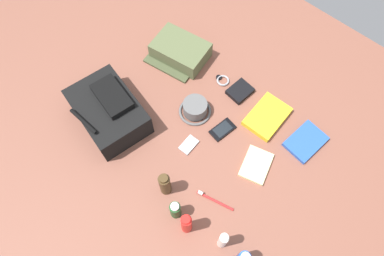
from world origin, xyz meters
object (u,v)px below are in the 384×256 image
(backpack, at_px, (109,111))
(media_player, at_px, (189,145))
(sunscreen_spray, at_px, (186,224))
(travel_guidebook, at_px, (267,117))
(cell_phone, at_px, (222,130))
(wristwatch, at_px, (222,80))
(bucket_hat, at_px, (195,109))
(toothpaste_tube, at_px, (223,240))
(toothbrush, at_px, (213,200))
(wallet, at_px, (240,91))
(toiletry_pouch, at_px, (180,51))
(notepad, at_px, (256,165))
(shampoo_bottle, at_px, (175,210))
(paperback_novel, at_px, (306,142))
(cologne_bottle, at_px, (165,184))

(backpack, xyz_separation_m, media_player, (-0.35, -0.14, -0.06))
(sunscreen_spray, relative_size, travel_guidebook, 0.81)
(cell_phone, height_order, wristwatch, cell_phone)
(bucket_hat, relative_size, toothpaste_tube, 0.92)
(toothbrush, xyz_separation_m, wallet, (0.24, -0.48, 0.01))
(toiletry_pouch, xyz_separation_m, notepad, (-0.63, 0.21, -0.03))
(toothpaste_tube, relative_size, toothbrush, 1.02)
(toothpaste_tube, height_order, notepad, toothpaste_tube)
(sunscreen_spray, xyz_separation_m, cell_phone, (0.17, -0.42, -0.08))
(shampoo_bottle, height_order, paperback_novel, shampoo_bottle)
(toothpaste_tube, height_order, wristwatch, toothpaste_tube)
(cologne_bottle, bearing_deg, backpack, -9.98)
(wallet, bearing_deg, cell_phone, 112.94)
(travel_guidebook, relative_size, notepad, 1.39)
(toiletry_pouch, relative_size, sunscreen_spray, 1.69)
(toiletry_pouch, height_order, wallet, toiletry_pouch)
(shampoo_bottle, relative_size, wallet, 1.11)
(toothpaste_tube, xyz_separation_m, media_player, (0.37, -0.22, -0.07))
(cologne_bottle, bearing_deg, wallet, -83.26)
(toothpaste_tube, relative_size, cell_phone, 1.35)
(notepad, bearing_deg, paperback_novel, -129.50)
(media_player, bearing_deg, backpack, 21.27)
(cell_phone, bearing_deg, cologne_bottle, 90.23)
(bucket_hat, bearing_deg, toiletry_pouch, -34.85)
(shampoo_bottle, relative_size, cologne_bottle, 0.78)
(bucket_hat, relative_size, cell_phone, 1.24)
(shampoo_bottle, relative_size, media_player, 1.41)
(travel_guidebook, xyz_separation_m, media_player, (0.17, 0.34, -0.01))
(backpack, distance_m, media_player, 0.38)
(cell_phone, bearing_deg, notepad, 171.22)
(wristwatch, distance_m, notepad, 0.45)
(cologne_bottle, distance_m, paperback_novel, 0.65)
(backpack, height_order, toiletry_pouch, backpack)
(backpack, distance_m, wristwatch, 0.56)
(toothpaste_tube, bearing_deg, paperback_novel, -90.10)
(toothpaste_tube, xyz_separation_m, paperback_novel, (-0.00, -0.58, -0.07))
(shampoo_bottle, bearing_deg, cologne_bottle, -24.31)
(media_player, distance_m, toothbrush, 0.26)
(wallet, bearing_deg, toothpaste_tube, 127.94)
(toothpaste_tube, relative_size, paperback_novel, 0.88)
(backpack, xyz_separation_m, travel_guidebook, (-0.53, -0.48, -0.06))
(toiletry_pouch, relative_size, toothbrush, 1.78)
(sunscreen_spray, height_order, toothbrush, sunscreen_spray)
(paperback_novel, xyz_separation_m, toothbrush, (0.14, 0.47, -0.00))
(toothpaste_tube, height_order, media_player, toothpaste_tube)
(paperback_novel, distance_m, cell_phone, 0.37)
(cell_phone, distance_m, toothbrush, 0.32)
(bucket_hat, bearing_deg, notepad, 176.79)
(bucket_hat, xyz_separation_m, cologne_bottle, (-0.16, 0.35, 0.04))
(paperback_novel, height_order, wallet, wallet)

